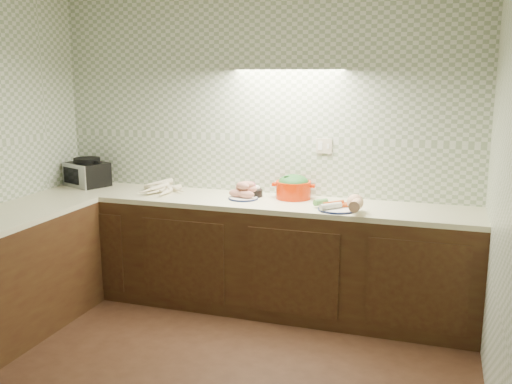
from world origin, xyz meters
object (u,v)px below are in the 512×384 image
(sweet_potato_plate, at_px, (244,192))
(dutch_oven, at_px, (293,187))
(toaster_oven, at_px, (87,173))
(veg_plate, at_px, (345,205))
(parsnip_pile, at_px, (160,188))
(onion_bowl, at_px, (253,191))

(sweet_potato_plate, distance_m, dutch_oven, 0.40)
(toaster_oven, xyz_separation_m, veg_plate, (2.37, -0.23, -0.07))
(sweet_potato_plate, xyz_separation_m, dutch_oven, (0.38, 0.14, 0.04))
(parsnip_pile, bearing_deg, veg_plate, -6.45)
(onion_bowl, relative_size, veg_plate, 0.39)
(toaster_oven, height_order, onion_bowl, toaster_oven)
(parsnip_pile, xyz_separation_m, veg_plate, (1.62, -0.18, 0.01))
(toaster_oven, bearing_deg, dutch_oven, 24.37)
(toaster_oven, relative_size, dutch_oven, 1.23)
(parsnip_pile, distance_m, veg_plate, 1.63)
(toaster_oven, distance_m, sweet_potato_plate, 1.52)
(dutch_oven, relative_size, veg_plate, 0.85)
(dutch_oven, distance_m, veg_plate, 0.56)
(toaster_oven, relative_size, onion_bowl, 2.70)
(sweet_potato_plate, distance_m, veg_plate, 0.86)
(sweet_potato_plate, relative_size, dutch_oven, 0.69)
(onion_bowl, bearing_deg, veg_plate, -18.39)
(veg_plate, bearing_deg, onion_bowl, 161.61)
(toaster_oven, relative_size, sweet_potato_plate, 1.78)
(parsnip_pile, height_order, dutch_oven, dutch_oven)
(toaster_oven, distance_m, dutch_oven, 1.90)
(onion_bowl, xyz_separation_m, veg_plate, (0.81, -0.27, 0.00))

